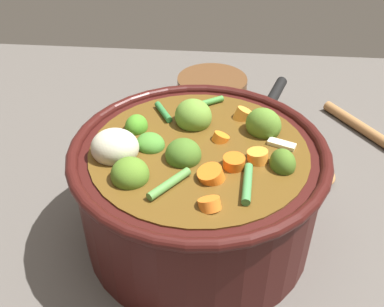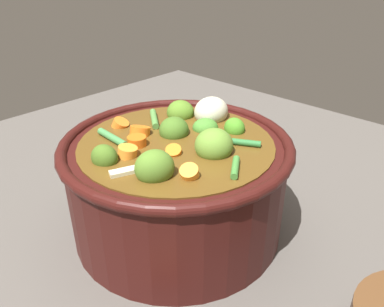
% 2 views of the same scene
% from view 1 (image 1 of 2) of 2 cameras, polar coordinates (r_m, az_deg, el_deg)
% --- Properties ---
extents(ground_plane, '(1.10, 1.10, 0.00)m').
position_cam_1_polar(ground_plane, '(0.56, 0.79, -10.00)').
color(ground_plane, '#514C47').
extents(cooking_pot, '(0.29, 0.29, 0.16)m').
position_cam_1_polar(cooking_pot, '(0.51, 0.80, -4.53)').
color(cooking_pot, '#38110F').
rests_on(cooking_pot, ground_plane).
extents(wooden_spoon, '(0.24, 0.25, 0.02)m').
position_cam_1_polar(wooden_spoon, '(0.70, 19.79, -0.23)').
color(wooden_spoon, '#9A6A3B').
rests_on(wooden_spoon, ground_plane).
extents(small_saucepan, '(0.15, 0.20, 0.06)m').
position_cam_1_polar(small_saucepan, '(0.78, 2.54, 7.79)').
color(small_saucepan, brown).
rests_on(small_saucepan, ground_plane).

